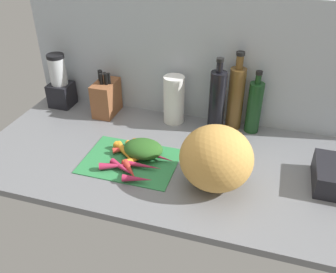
{
  "coord_description": "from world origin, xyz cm",
  "views": [
    {
      "loc": [
        34.08,
        -120.92,
        90.86
      ],
      "look_at": [
        -1.2,
        -4.46,
        12.85
      ],
      "focal_mm": 38.52,
      "sensor_mm": 36.0,
      "label": 1
    }
  ],
  "objects_px": {
    "carrot_3": "(127,154)",
    "carrot_10": "(143,166)",
    "cutting_board": "(130,161)",
    "carrot_0": "(123,168)",
    "paper_towel_roll": "(174,100)",
    "bottle_0": "(217,101)",
    "carrot_1": "(137,179)",
    "carrot_9": "(126,150)",
    "bottle_1": "(236,97)",
    "carrot_11": "(130,170)",
    "carrot_5": "(116,166)",
    "knife_block": "(106,97)",
    "carrot_6": "(139,158)",
    "carrot_7": "(134,148)",
    "winter_squash": "(216,158)",
    "bottle_2": "(254,107)",
    "carrot_4": "(140,150)",
    "carrot_2": "(125,149)",
    "carrot_8": "(158,156)",
    "blender_appliance": "(60,84)"
  },
  "relations": [
    {
      "from": "carrot_5",
      "to": "carrot_10",
      "type": "height_order",
      "value": "carrot_5"
    },
    {
      "from": "carrot_0",
      "to": "knife_block",
      "type": "xyz_separation_m",
      "value": [
        -0.27,
        0.44,
        0.07
      ]
    },
    {
      "from": "carrot_9",
      "to": "cutting_board",
      "type": "bearing_deg",
      "value": -48.7
    },
    {
      "from": "carrot_3",
      "to": "carrot_9",
      "type": "bearing_deg",
      "value": 117.64
    },
    {
      "from": "bottle_1",
      "to": "carrot_4",
      "type": "bearing_deg",
      "value": -135.08
    },
    {
      "from": "knife_block",
      "to": "bottle_0",
      "type": "height_order",
      "value": "bottle_0"
    },
    {
      "from": "cutting_board",
      "to": "carrot_3",
      "type": "relative_size",
      "value": 2.21
    },
    {
      "from": "cutting_board",
      "to": "carrot_8",
      "type": "bearing_deg",
      "value": 20.69
    },
    {
      "from": "carrot_0",
      "to": "bottle_1",
      "type": "relative_size",
      "value": 0.37
    },
    {
      "from": "carrot_2",
      "to": "knife_block",
      "type": "height_order",
      "value": "knife_block"
    },
    {
      "from": "cutting_board",
      "to": "paper_towel_roll",
      "type": "relative_size",
      "value": 1.65
    },
    {
      "from": "carrot_6",
      "to": "carrot_8",
      "type": "relative_size",
      "value": 0.89
    },
    {
      "from": "carrot_9",
      "to": "bottle_1",
      "type": "distance_m",
      "value": 0.57
    },
    {
      "from": "carrot_3",
      "to": "carrot_10",
      "type": "bearing_deg",
      "value": -28.73
    },
    {
      "from": "bottle_1",
      "to": "carrot_9",
      "type": "bearing_deg",
      "value": -138.0
    },
    {
      "from": "carrot_3",
      "to": "carrot_5",
      "type": "distance_m",
      "value": 0.09
    },
    {
      "from": "cutting_board",
      "to": "carrot_6",
      "type": "xyz_separation_m",
      "value": [
        0.04,
        0.0,
        0.02
      ]
    },
    {
      "from": "carrot_1",
      "to": "carrot_11",
      "type": "height_order",
      "value": "carrot_11"
    },
    {
      "from": "carrot_7",
      "to": "bottle_0",
      "type": "distance_m",
      "value": 0.44
    },
    {
      "from": "carrot_6",
      "to": "paper_towel_roll",
      "type": "height_order",
      "value": "paper_towel_roll"
    },
    {
      "from": "carrot_3",
      "to": "carrot_4",
      "type": "relative_size",
      "value": 1.18
    },
    {
      "from": "carrot_2",
      "to": "carrot_8",
      "type": "xyz_separation_m",
      "value": [
        0.15,
        -0.01,
        -0.0
      ]
    },
    {
      "from": "carrot_7",
      "to": "winter_squash",
      "type": "bearing_deg",
      "value": -17.18
    },
    {
      "from": "carrot_4",
      "to": "winter_squash",
      "type": "height_order",
      "value": "winter_squash"
    },
    {
      "from": "carrot_5",
      "to": "bottle_1",
      "type": "bearing_deg",
      "value": 50.11
    },
    {
      "from": "carrot_4",
      "to": "bottle_1",
      "type": "height_order",
      "value": "bottle_1"
    },
    {
      "from": "knife_block",
      "to": "carrot_6",
      "type": "bearing_deg",
      "value": -49.37
    },
    {
      "from": "carrot_11",
      "to": "paper_towel_roll",
      "type": "bearing_deg",
      "value": 84.24
    },
    {
      "from": "cutting_board",
      "to": "carrot_0",
      "type": "distance_m",
      "value": 0.08
    },
    {
      "from": "carrot_11",
      "to": "carrot_0",
      "type": "bearing_deg",
      "value": 170.92
    },
    {
      "from": "bottle_2",
      "to": "carrot_0",
      "type": "bearing_deg",
      "value": -133.82
    },
    {
      "from": "carrot_3",
      "to": "paper_towel_roll",
      "type": "relative_size",
      "value": 0.75
    },
    {
      "from": "paper_towel_roll",
      "to": "bottle_0",
      "type": "relative_size",
      "value": 0.66
    },
    {
      "from": "carrot_10",
      "to": "bottle_1",
      "type": "bearing_deg",
      "value": 56.09
    },
    {
      "from": "carrot_10",
      "to": "knife_block",
      "type": "distance_m",
      "value": 0.53
    },
    {
      "from": "paper_towel_roll",
      "to": "bottle_1",
      "type": "distance_m",
      "value": 0.29
    },
    {
      "from": "carrot_2",
      "to": "carrot_10",
      "type": "distance_m",
      "value": 0.14
    },
    {
      "from": "carrot_4",
      "to": "carrot_9",
      "type": "xyz_separation_m",
      "value": [
        -0.06,
        -0.02,
        0.0
      ]
    },
    {
      "from": "carrot_10",
      "to": "bottle_0",
      "type": "distance_m",
      "value": 0.47
    },
    {
      "from": "blender_appliance",
      "to": "bottle_0",
      "type": "distance_m",
      "value": 0.83
    },
    {
      "from": "carrot_6",
      "to": "carrot_9",
      "type": "distance_m",
      "value": 0.08
    },
    {
      "from": "carrot_2",
      "to": "bottle_1",
      "type": "height_order",
      "value": "bottle_1"
    },
    {
      "from": "carrot_0",
      "to": "bottle_2",
      "type": "relative_size",
      "value": 0.46
    },
    {
      "from": "carrot_6",
      "to": "carrot_10",
      "type": "height_order",
      "value": "carrot_6"
    },
    {
      "from": "carrot_0",
      "to": "paper_towel_roll",
      "type": "xyz_separation_m",
      "value": [
        0.08,
        0.46,
        0.1
      ]
    },
    {
      "from": "knife_block",
      "to": "carrot_4",
      "type": "bearing_deg",
      "value": -45.81
    },
    {
      "from": "carrot_1",
      "to": "carrot_9",
      "type": "bearing_deg",
      "value": 125.03
    },
    {
      "from": "carrot_1",
      "to": "carrot_2",
      "type": "height_order",
      "value": "carrot_1"
    },
    {
      "from": "carrot_3",
      "to": "carrot_10",
      "type": "distance_m",
      "value": 0.1
    },
    {
      "from": "carrot_11",
      "to": "bottle_1",
      "type": "relative_size",
      "value": 0.32
    }
  ]
}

